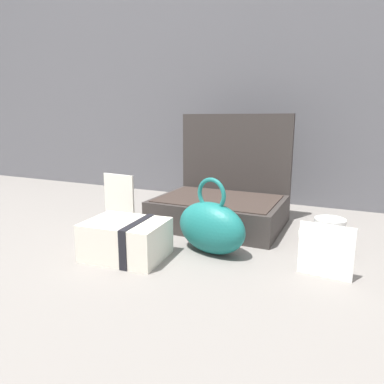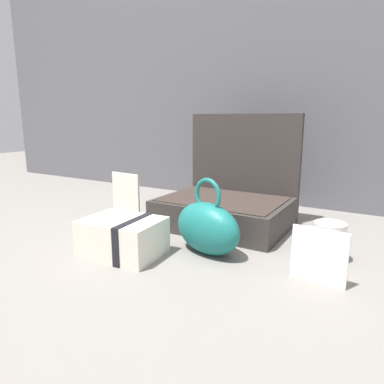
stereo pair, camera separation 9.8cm
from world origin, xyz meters
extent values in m
plane|color=slate|center=(0.00, 0.00, 0.00)|extent=(6.00, 6.00, 0.00)
cube|color=#56565B|center=(0.00, 0.58, 0.70)|extent=(3.20, 0.06, 1.40)
cube|color=#332D2B|center=(0.04, 0.15, 0.05)|extent=(0.41, 0.30, 0.09)
cube|color=#332823|center=(0.04, 0.15, 0.09)|extent=(0.37, 0.27, 0.00)
cube|color=#332D2B|center=(0.04, 0.30, 0.18)|extent=(0.41, 0.02, 0.37)
ellipsoid|color=#196B66|center=(0.10, -0.08, 0.07)|extent=(0.22, 0.15, 0.14)
torus|color=#196B66|center=(0.10, -0.08, 0.16)|extent=(0.09, 0.03, 0.09)
cube|color=silver|center=(-0.08, -0.20, 0.05)|extent=(0.21, 0.17, 0.10)
cube|color=black|center=(-0.05, -0.20, 0.05)|extent=(0.03, 0.15, 0.10)
cylinder|color=white|center=(0.39, 0.03, 0.05)|extent=(0.08, 0.08, 0.10)
torus|color=white|center=(0.35, 0.03, 0.05)|extent=(0.07, 0.01, 0.07)
cube|color=silver|center=(-0.27, 0.03, 0.08)|extent=(0.13, 0.02, 0.17)
cube|color=white|center=(0.39, -0.11, 0.06)|extent=(0.12, 0.02, 0.12)
camera|label=1|loc=(0.43, -0.89, 0.35)|focal=32.33mm
camera|label=2|loc=(0.51, -0.85, 0.35)|focal=32.33mm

